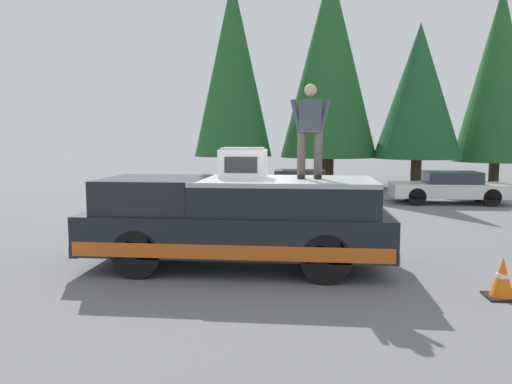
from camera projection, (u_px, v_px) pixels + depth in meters
ground_plane at (269, 264)px, 9.37m from camera, size 90.00×90.00×0.00m
pickup_truck at (237, 221)px, 9.06m from camera, size 2.01×5.54×1.65m
compressor_unit at (243, 163)px, 9.05m from camera, size 0.65×0.84×0.56m
person_on_truck_bed at (310, 129)px, 8.85m from camera, size 0.29×0.72×1.69m
parked_car_white at (449, 187)px, 18.02m from camera, size 1.64×4.10×1.16m
parked_car_navy at (298, 185)px, 18.86m from camera, size 1.64×4.10×1.16m
traffic_cone at (502, 279)px, 7.37m from camera, size 0.47×0.47×0.62m
conifer_far_left at (499, 75)px, 23.67m from camera, size 3.95×3.95×9.59m
conifer_left at (419, 91)px, 23.12m from camera, size 4.09×4.09×7.70m
conifer_center_left at (329, 63)px, 24.25m from camera, size 4.76×4.76×10.71m
conifer_center_right at (233, 68)px, 24.04m from camera, size 3.80×3.80×10.10m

